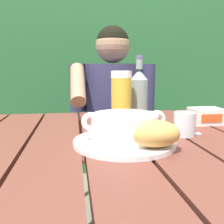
# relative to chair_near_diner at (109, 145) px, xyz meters

# --- Properties ---
(dining_table) EXTENTS (1.34, 0.88, 0.75)m
(dining_table) POSITION_rel_chair_near_diner_xyz_m (-0.13, -0.88, 0.20)
(dining_table) COLOR brown
(dining_table) RESTS_ON ground_plane
(hedge_backdrop) EXTENTS (3.91, 0.93, 2.31)m
(hedge_backdrop) POSITION_rel_chair_near_diner_xyz_m (-0.30, 0.95, 0.71)
(hedge_backdrop) COLOR #285C31
(hedge_backdrop) RESTS_ON ground_plane
(chair_near_diner) EXTENTS (0.46, 0.44, 0.90)m
(chair_near_diner) POSITION_rel_chair_near_diner_xyz_m (0.00, 0.00, 0.00)
(chair_near_diner) COLOR brown
(chair_near_diner) RESTS_ON ground_plane
(person_eating) EXTENTS (0.48, 0.47, 1.19)m
(person_eating) POSITION_rel_chair_near_diner_xyz_m (-0.00, -0.20, 0.24)
(person_eating) COLOR #323054
(person_eating) RESTS_ON ground_plane
(serving_plate) EXTENTS (0.27, 0.27, 0.01)m
(serving_plate) POSITION_rel_chair_near_diner_xyz_m (-0.09, -0.94, 0.30)
(serving_plate) COLOR white
(serving_plate) RESTS_ON dining_table
(soup_bowl) EXTENTS (0.23, 0.18, 0.08)m
(soup_bowl) POSITION_rel_chair_near_diner_xyz_m (-0.09, -0.94, 0.34)
(soup_bowl) COLOR white
(soup_bowl) RESTS_ON serving_plate
(bread_roll) EXTENTS (0.14, 0.11, 0.07)m
(bread_roll) POSITION_rel_chair_near_diner_xyz_m (-0.03, -1.01, 0.34)
(bread_roll) COLOR #BE8F47
(bread_roll) RESTS_ON serving_plate
(beer_glass) EXTENTS (0.07, 0.07, 0.19)m
(beer_glass) POSITION_rel_chair_near_diner_xyz_m (-0.06, -0.72, 0.39)
(beer_glass) COLOR gold
(beer_glass) RESTS_ON dining_table
(beer_bottle) EXTENTS (0.07, 0.07, 0.25)m
(beer_bottle) POSITION_rel_chair_near_diner_xyz_m (0.02, -0.66, 0.40)
(beer_bottle) COLOR gray
(beer_bottle) RESTS_ON dining_table
(water_glass_small) EXTENTS (0.06, 0.06, 0.07)m
(water_glass_small) POSITION_rel_chair_near_diner_xyz_m (0.10, -0.89, 0.33)
(water_glass_small) COLOR silver
(water_glass_small) RESTS_ON dining_table
(butter_tub) EXTENTS (0.11, 0.08, 0.06)m
(butter_tub) POSITION_rel_chair_near_diner_xyz_m (0.25, -0.74, 0.33)
(butter_tub) COLOR white
(butter_tub) RESTS_ON dining_table
(table_knife) EXTENTS (0.17, 0.04, 0.01)m
(table_knife) POSITION_rel_chair_near_diner_xyz_m (0.06, -0.88, 0.30)
(table_knife) COLOR silver
(table_knife) RESTS_ON dining_table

